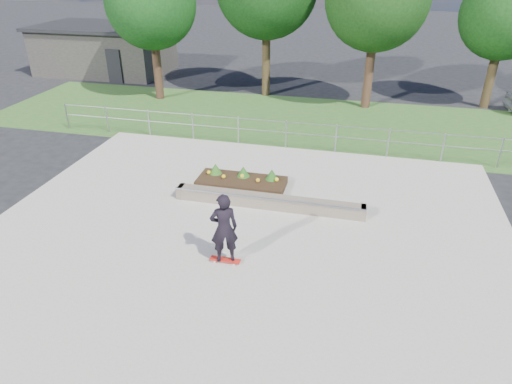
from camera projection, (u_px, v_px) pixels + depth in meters
The scene contains 10 objects.
ground at pixel (236, 253), 12.25m from camera, with size 120.00×120.00×0.00m, color black.
grass_verge at pixel (299, 121), 21.70m from camera, with size 30.00×8.00×0.02m, color #2D5120.
concrete_slab at pixel (236, 252), 12.24m from camera, with size 15.00×15.00×0.06m, color #9F9A8D.
fence at pixel (286, 131), 18.34m from camera, with size 20.06×0.06×1.20m.
building at pixel (105, 49), 29.91m from camera, with size 8.40×5.40×3.00m.
tree_far_left at pixel (151, 4), 22.81m from camera, with size 4.55×4.55×7.15m.
tree_far_right at pixel (505, 15), 21.60m from camera, with size 4.20×4.20×6.60m.
grind_ledge at pixel (268, 201), 14.21m from camera, with size 6.00×0.44×0.43m.
planter_bed at pixel (242, 180), 15.57m from camera, with size 3.00×1.20×0.61m.
skateboarder at pixel (224, 228), 11.30m from camera, with size 0.81×0.69×1.98m.
Camera 1 is at (2.90, -9.66, 7.17)m, focal length 32.00 mm.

